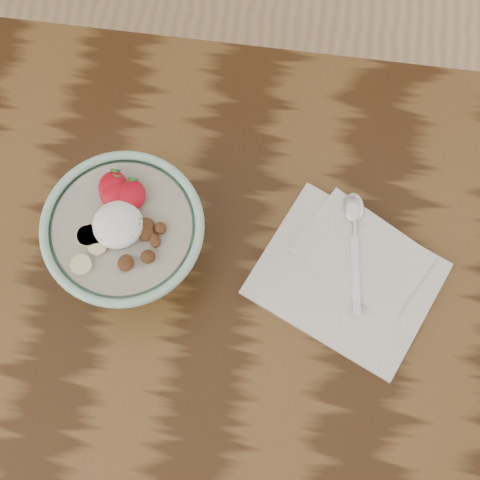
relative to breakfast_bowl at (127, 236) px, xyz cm
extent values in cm
cube|color=#341D0D|center=(12.36, -9.84, -9.08)|extent=(160.00, 90.00, 4.00)
cylinder|color=#97CBB0|center=(0.02, -0.07, -6.43)|extent=(9.06, 9.06, 1.29)
torus|color=#97CBB0|center=(0.02, -0.07, 4.14)|extent=(20.61, 20.61, 1.19)
cylinder|color=#ADA58F|center=(0.02, -0.07, 3.50)|extent=(17.48, 17.48, 1.08)
ellipsoid|color=white|center=(-0.28, -0.19, 5.24)|extent=(6.26, 6.26, 3.44)
ellipsoid|color=#AF0818|center=(-1.43, 3.98, 5.07)|extent=(3.76, 4.14, 2.07)
cone|color=#286623|center=(-1.43, 5.68, 5.37)|extent=(1.40, 1.03, 1.52)
ellipsoid|color=#AF0818|center=(0.54, 3.85, 5.09)|extent=(3.84, 4.22, 2.11)
cone|color=#286623|center=(0.54, 5.58, 5.39)|extent=(1.40, 1.03, 1.52)
ellipsoid|color=#AF0818|center=(0.17, 3.71, 4.91)|extent=(3.17, 3.48, 1.74)
cone|color=#286623|center=(0.17, 5.14, 5.21)|extent=(1.40, 1.03, 1.52)
ellipsoid|color=#AF0818|center=(-1.88, 4.84, 5.03)|extent=(3.63, 3.99, 2.00)
cone|color=#286623|center=(-1.88, 6.48, 5.33)|extent=(1.40, 1.03, 1.52)
cylinder|color=beige|center=(-2.43, -3.04, 4.44)|extent=(2.39, 2.39, 0.70)
cylinder|color=beige|center=(-3.79, -1.82, 4.44)|extent=(2.80, 2.80, 0.70)
cylinder|color=beige|center=(-3.91, -5.61, 4.44)|extent=(2.63, 2.63, 0.70)
cylinder|color=beige|center=(-3.94, -1.93, 4.44)|extent=(2.69, 2.69, 0.70)
cylinder|color=beige|center=(-3.01, -1.47, 4.44)|extent=(2.79, 2.79, 0.70)
ellipsoid|color=brown|center=(1.46, -4.72, 4.74)|extent=(2.15, 2.30, 1.08)
ellipsoid|color=brown|center=(3.07, 0.40, 4.69)|extent=(2.11, 1.93, 1.47)
ellipsoid|color=brown|center=(4.49, -1.46, 4.68)|extent=(1.96, 2.22, 1.27)
ellipsoid|color=brown|center=(3.43, -0.56, 4.67)|extent=(1.92, 2.14, 1.05)
ellipsoid|color=brown|center=(4.85, 0.28, 4.59)|extent=(2.08, 2.11, 1.12)
ellipsoid|color=brown|center=(2.22, 0.16, 4.59)|extent=(1.92, 1.99, 1.09)
ellipsoid|color=brown|center=(3.25, -0.80, 4.65)|extent=(1.95, 2.04, 1.24)
ellipsoid|color=brown|center=(3.67, -0.61, 4.51)|extent=(1.85, 1.89, 0.72)
ellipsoid|color=brown|center=(3.99, -3.60, 4.68)|extent=(2.08, 1.99, 1.37)
cylinder|color=#458638|center=(1.90, -0.39, 6.04)|extent=(1.71, 1.18, 0.25)
cylinder|color=#458638|center=(-0.57, 0.33, 6.04)|extent=(1.06, 1.72, 0.24)
cylinder|color=#458638|center=(-1.32, -1.04, 6.04)|extent=(1.28, 0.87, 0.23)
cylinder|color=#458638|center=(-1.76, 0.14, 6.04)|extent=(0.71, 1.58, 0.24)
cylinder|color=#458638|center=(1.40, -1.76, 6.04)|extent=(1.19, 0.31, 0.22)
cylinder|color=#458638|center=(1.46, -0.92, 6.04)|extent=(0.98, 1.00, 0.22)
cylinder|color=#458638|center=(-1.70, 1.14, 6.04)|extent=(1.66, 1.28, 0.25)
cylinder|color=#458638|center=(1.94, 0.77, 6.04)|extent=(1.38, 0.51, 0.23)
cylinder|color=#458638|center=(0.76, -1.46, 6.04)|extent=(0.19, 1.60, 0.24)
cylinder|color=#458638|center=(0.06, 0.63, 6.04)|extent=(1.33, 0.24, 0.23)
cylinder|color=#458638|center=(-1.46, -1.93, 6.04)|extent=(0.71, 1.43, 0.23)
cube|color=silver|center=(29.67, -0.19, -6.63)|extent=(28.97, 26.69, 0.90)
cube|color=silver|center=(31.47, 3.40, -5.91)|extent=(20.60, 18.62, 0.54)
cube|color=silver|center=(30.71, 0.14, -5.47)|extent=(2.28, 11.12, 0.34)
cylinder|color=silver|center=(29.94, 7.08, -5.31)|extent=(0.99, 2.94, 0.67)
ellipsoid|color=silver|center=(29.63, 9.83, -5.18)|extent=(3.42, 4.72, 0.92)
camera|label=1|loc=(17.97, -24.03, 82.90)|focal=50.00mm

